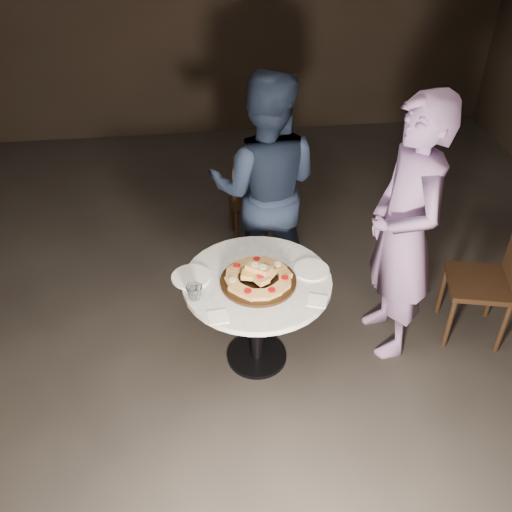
{
  "coord_description": "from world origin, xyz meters",
  "views": [
    {
      "loc": [
        -0.26,
        -2.44,
        2.73
      ],
      "look_at": [
        0.04,
        0.12,
        0.78
      ],
      "focal_mm": 40.0,
      "sensor_mm": 36.0,
      "label": 1
    }
  ],
  "objects_px": {
    "focaccia_pile": "(259,276)",
    "chair_far": "(258,192)",
    "serving_board": "(258,281)",
    "diner_teal": "(404,233)",
    "water_glass": "(195,293)",
    "diner_navy": "(265,188)",
    "chair_right": "(496,276)",
    "table": "(257,295)"
  },
  "relations": [
    {
      "from": "focaccia_pile",
      "to": "chair_far",
      "type": "distance_m",
      "value": 1.25
    },
    {
      "from": "serving_board",
      "to": "diner_teal",
      "type": "height_order",
      "value": "diner_teal"
    },
    {
      "from": "water_glass",
      "to": "focaccia_pile",
      "type": "bearing_deg",
      "value": 14.59
    },
    {
      "from": "serving_board",
      "to": "diner_navy",
      "type": "height_order",
      "value": "diner_navy"
    },
    {
      "from": "serving_board",
      "to": "focaccia_pile",
      "type": "relative_size",
      "value": 1.11
    },
    {
      "from": "chair_far",
      "to": "chair_right",
      "type": "xyz_separation_m",
      "value": [
        1.36,
        -1.14,
        -0.03
      ]
    },
    {
      "from": "water_glass",
      "to": "diner_teal",
      "type": "relative_size",
      "value": 0.05
    },
    {
      "from": "chair_far",
      "to": "diner_navy",
      "type": "distance_m",
      "value": 0.53
    },
    {
      "from": "chair_right",
      "to": "focaccia_pile",
      "type": "bearing_deg",
      "value": -72.95
    },
    {
      "from": "chair_far",
      "to": "chair_right",
      "type": "distance_m",
      "value": 1.78
    },
    {
      "from": "chair_right",
      "to": "diner_teal",
      "type": "bearing_deg",
      "value": -78.05
    },
    {
      "from": "chair_far",
      "to": "diner_navy",
      "type": "relative_size",
      "value": 0.55
    },
    {
      "from": "serving_board",
      "to": "chair_far",
      "type": "height_order",
      "value": "chair_far"
    },
    {
      "from": "water_glass",
      "to": "diner_navy",
      "type": "height_order",
      "value": "diner_navy"
    },
    {
      "from": "water_glass",
      "to": "diner_teal",
      "type": "height_order",
      "value": "diner_teal"
    },
    {
      "from": "table",
      "to": "chair_right",
      "type": "xyz_separation_m",
      "value": [
        1.51,
        0.06,
        -0.05
      ]
    },
    {
      "from": "chair_right",
      "to": "diner_navy",
      "type": "relative_size",
      "value": 0.52
    },
    {
      "from": "focaccia_pile",
      "to": "diner_teal",
      "type": "xyz_separation_m",
      "value": [
        0.86,
        0.11,
        0.15
      ]
    },
    {
      "from": "serving_board",
      "to": "chair_right",
      "type": "height_order",
      "value": "chair_right"
    },
    {
      "from": "water_glass",
      "to": "chair_far",
      "type": "xyz_separation_m",
      "value": [
        0.51,
        1.33,
        -0.18
      ]
    },
    {
      "from": "chair_right",
      "to": "diner_navy",
      "type": "xyz_separation_m",
      "value": [
        -1.37,
        0.7,
        0.32
      ]
    },
    {
      "from": "table",
      "to": "chair_far",
      "type": "height_order",
      "value": "chair_far"
    },
    {
      "from": "water_glass",
      "to": "chair_right",
      "type": "bearing_deg",
      "value": 5.53
    },
    {
      "from": "focaccia_pile",
      "to": "water_glass",
      "type": "distance_m",
      "value": 0.38
    },
    {
      "from": "serving_board",
      "to": "focaccia_pile",
      "type": "bearing_deg",
      "value": 19.92
    },
    {
      "from": "diner_teal",
      "to": "focaccia_pile",
      "type": "bearing_deg",
      "value": -86.98
    },
    {
      "from": "chair_right",
      "to": "water_glass",
      "type": "bearing_deg",
      "value": -70.7
    },
    {
      "from": "water_glass",
      "to": "diner_navy",
      "type": "bearing_deg",
      "value": 60.26
    },
    {
      "from": "focaccia_pile",
      "to": "chair_far",
      "type": "bearing_deg",
      "value": 83.34
    },
    {
      "from": "diner_navy",
      "to": "diner_teal",
      "type": "bearing_deg",
      "value": 150.02
    },
    {
      "from": "chair_far",
      "to": "focaccia_pile",
      "type": "bearing_deg",
      "value": 81.07
    },
    {
      "from": "serving_board",
      "to": "chair_far",
      "type": "bearing_deg",
      "value": 83.22
    },
    {
      "from": "diner_teal",
      "to": "chair_right",
      "type": "bearing_deg",
      "value": 84.11
    },
    {
      "from": "water_glass",
      "to": "diner_teal",
      "type": "bearing_deg",
      "value": 9.36
    },
    {
      "from": "water_glass",
      "to": "chair_right",
      "type": "distance_m",
      "value": 1.89
    },
    {
      "from": "diner_navy",
      "to": "diner_teal",
      "type": "relative_size",
      "value": 0.95
    },
    {
      "from": "chair_far",
      "to": "diner_teal",
      "type": "bearing_deg",
      "value": 120.23
    },
    {
      "from": "diner_navy",
      "to": "chair_far",
      "type": "bearing_deg",
      "value": -76.97
    },
    {
      "from": "chair_far",
      "to": "diner_teal",
      "type": "height_order",
      "value": "diner_teal"
    },
    {
      "from": "focaccia_pile",
      "to": "chair_right",
      "type": "xyz_separation_m",
      "value": [
        1.51,
        0.09,
        -0.22
      ]
    },
    {
      "from": "table",
      "to": "chair_far",
      "type": "distance_m",
      "value": 1.21
    },
    {
      "from": "diner_teal",
      "to": "water_glass",
      "type": "bearing_deg",
      "value": -84.71
    }
  ]
}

